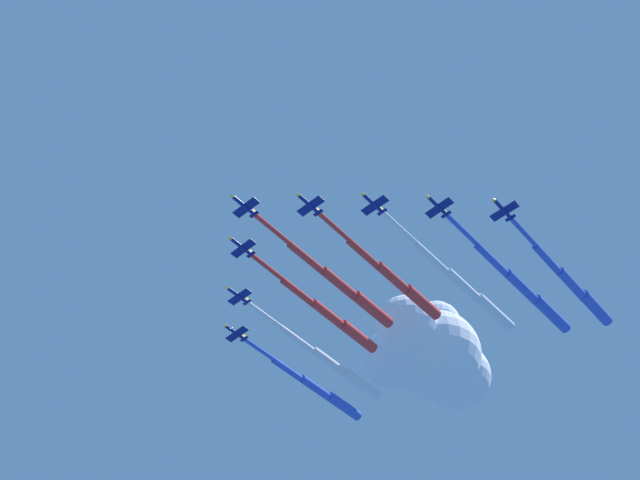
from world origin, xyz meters
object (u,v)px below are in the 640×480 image
Objects in this scene: jet_port_mid at (466,288)px; jet_starboard_outer at (318,389)px; jet_starboard_inner at (331,316)px; jet_port_outer at (525,290)px; jet_trail_port at (574,286)px; jet_starboard_mid at (332,364)px; jet_port_inner at (395,280)px; jet_lead at (343,286)px.

jet_port_mid reaches higher than jet_starboard_outer.
jet_starboard_inner is at bearing -73.67° from jet_port_mid.
jet_port_outer is at bearing 87.07° from jet_starboard_outer.
jet_port_outer is 14.42m from jet_trail_port.
jet_starboard_mid is 1.10× the size of jet_trail_port.
jet_starboard_mid is at bearing -147.09° from jet_starboard_inner.
jet_starboard_outer is at bearing -121.17° from jet_port_inner.
jet_port_inner is at bearing -44.83° from jet_port_mid.
jet_port_inner is 0.89× the size of jet_port_outer.
jet_starboard_inner reaches higher than jet_lead.
jet_starboard_inner is 1.01× the size of jet_starboard_outer.
jet_port_inner is 58.36m from jet_starboard_outer.
jet_trail_port is at bearing 124.32° from jet_lead.
jet_starboard_inner is 43.98m from jet_port_mid.
jet_port_inner is 0.89× the size of jet_port_mid.
jet_port_inner is 0.91× the size of jet_starboard_mid.
jet_port_mid is 53.60m from jet_starboard_mid.
jet_starboard_outer is at bearing -89.07° from jet_trail_port.
jet_lead is at bearing 43.34° from jet_starboard_outer.
jet_port_outer is 1.11× the size of jet_starboard_outer.
jet_starboard_outer is at bearing -138.41° from jet_starboard_inner.
jet_port_inner is 0.99× the size of jet_starboard_inner.
jet_starboard_inner is 1.01× the size of jet_trail_port.
jet_lead is 38.25m from jet_port_mid.
jet_lead is at bearing 39.24° from jet_starboard_mid.
jet_starboard_mid is 81.98m from jet_trail_port.
jet_starboard_mid is 15.56m from jet_starboard_outer.
jet_starboard_mid is 0.99× the size of jet_port_outer.
jet_lead is 0.96× the size of jet_starboard_mid.
jet_port_mid is 17.85m from jet_port_outer.
jet_lead is 0.95× the size of jet_port_outer.
jet_starboard_inner is (-3.60, -26.32, 1.92)m from jet_port_inner.
jet_trail_port is (-28.11, 70.08, -3.46)m from jet_starboard_inner.
jet_port_mid reaches higher than jet_starboard_mid.
jet_lead is 1.06× the size of jet_port_inner.
jet_lead is 37.00m from jet_starboard_mid.
jet_trail_port is (-39.49, 57.86, -0.60)m from jet_lead.
jet_port_mid reaches higher than jet_port_outer.
jet_port_outer reaches higher than jet_trail_port.
jet_port_mid is 1.12× the size of jet_trail_port.
jet_starboard_inner is 75.59m from jet_trail_port.
jet_starboard_outer reaches higher than jet_port_inner.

